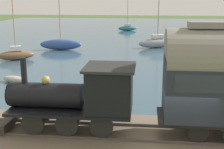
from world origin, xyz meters
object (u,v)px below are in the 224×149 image
at_px(sailboat_teal, 128,28).
at_px(rowboat_mid_harbor, 15,79).
at_px(sailboat_brown, 16,54).
at_px(sailboat_blue, 61,44).
at_px(steam_locomotive, 83,94).
at_px(sailboat_gray, 158,42).
at_px(rowboat_off_pier, 101,71).

distance_m(sailboat_teal, rowboat_mid_harbor, 38.21).
distance_m(sailboat_brown, sailboat_teal, 30.98).
bearing_deg(sailboat_blue, steam_locomotive, -166.87).
xyz_separation_m(steam_locomotive, sailboat_brown, (17.17, 10.22, -1.55)).
height_order(steam_locomotive, sailboat_gray, sailboat_gray).
bearing_deg(rowboat_mid_harbor, sailboat_gray, -13.86).
height_order(sailboat_brown, rowboat_mid_harbor, sailboat_brown).
xyz_separation_m(steam_locomotive, rowboat_off_pier, (12.31, 0.95, -1.89)).
height_order(steam_locomotive, sailboat_teal, sailboat_teal).
distance_m(sailboat_gray, rowboat_mid_harbor, 20.78).
bearing_deg(sailboat_blue, rowboat_mid_harbor, 177.75).
xyz_separation_m(steam_locomotive, rowboat_mid_harbor, (8.95, 6.89, -1.89)).
xyz_separation_m(sailboat_brown, sailboat_gray, (9.42, -14.31, 0.11)).
bearing_deg(sailboat_gray, sailboat_brown, 97.93).
bearing_deg(sailboat_gray, steam_locomotive, 145.81).
distance_m(steam_locomotive, rowboat_mid_harbor, 11.45).
bearing_deg(steam_locomotive, rowboat_off_pier, 4.40).
relative_size(steam_locomotive, sailboat_gray, 0.65).
relative_size(sailboat_teal, rowboat_off_pier, 4.02).
relative_size(steam_locomotive, sailboat_brown, 0.84).
bearing_deg(rowboat_off_pier, sailboat_gray, -37.10).
height_order(sailboat_teal, rowboat_mid_harbor, sailboat_teal).
xyz_separation_m(sailboat_brown, sailboat_teal, (29.51, -9.42, -0.01)).
xyz_separation_m(steam_locomotive, sailboat_gray, (26.59, -4.09, -1.45)).
bearing_deg(sailboat_brown, sailboat_teal, -46.66).
relative_size(sailboat_teal, rowboat_mid_harbor, 3.69).
xyz_separation_m(steam_locomotive, sailboat_blue, (23.64, 7.41, -1.45)).
bearing_deg(sailboat_teal, rowboat_mid_harbor, 153.43).
height_order(sailboat_gray, rowboat_off_pier, sailboat_gray).
xyz_separation_m(sailboat_teal, rowboat_off_pier, (-34.37, 0.15, -0.33)).
xyz_separation_m(rowboat_off_pier, rowboat_mid_harbor, (-3.36, 5.94, 0.01)).
height_order(sailboat_gray, sailboat_blue, sailboat_gray).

